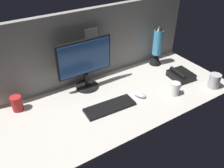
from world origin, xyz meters
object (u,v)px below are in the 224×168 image
(mug_steel, at_px, (214,81))
(lava_lamp, at_px, (157,49))
(keyboard, at_px, (110,107))
(mouse, at_px, (140,95))
(monitor, at_px, (85,62))
(mug_ceramic_white, at_px, (175,89))
(desk_phone, at_px, (181,75))
(mug_red_plastic, at_px, (17,103))

(mug_steel, height_order, lava_lamp, lava_lamp)
(lava_lamp, bearing_deg, keyboard, -155.37)
(mouse, height_order, mug_steel, mug_steel)
(monitor, distance_m, mug_ceramic_white, 0.72)
(monitor, height_order, mug_steel, monitor)
(mouse, distance_m, mug_ceramic_white, 0.27)
(mouse, distance_m, desk_phone, 0.45)
(monitor, xyz_separation_m, lava_lamp, (0.73, -0.00, -0.07))
(monitor, relative_size, mug_steel, 3.75)
(keyboard, bearing_deg, mouse, 1.94)
(keyboard, height_order, lava_lamp, lava_lamp)
(mug_ceramic_white, bearing_deg, lava_lamp, 66.06)
(mug_red_plastic, relative_size, lava_lamp, 0.30)
(mug_ceramic_white, xyz_separation_m, desk_phone, (0.21, 0.14, -0.02))
(mug_ceramic_white, xyz_separation_m, mug_steel, (0.34, -0.09, 0.01))
(lava_lamp, bearing_deg, mouse, -143.25)
(mug_red_plastic, height_order, desk_phone, mug_red_plastic)
(monitor, height_order, mug_ceramic_white, monitor)
(mug_steel, height_order, desk_phone, mug_steel)
(mug_steel, relative_size, lava_lamp, 0.32)
(monitor, xyz_separation_m, mug_red_plastic, (-0.54, 0.01, -0.17))
(mug_ceramic_white, bearing_deg, mug_steel, -15.80)
(monitor, relative_size, mouse, 4.58)
(keyboard, xyz_separation_m, mug_red_plastic, (-0.56, 0.33, 0.05))
(mouse, bearing_deg, keyboard, 156.61)
(mug_ceramic_white, bearing_deg, mug_red_plastic, 156.79)
(monitor, distance_m, mug_red_plastic, 0.57)
(mug_steel, xyz_separation_m, mug_red_plastic, (-1.40, 0.55, -0.00))
(keyboard, bearing_deg, mug_ceramic_white, -10.70)
(mug_ceramic_white, relative_size, mug_red_plastic, 0.96)
(mouse, height_order, mug_red_plastic, mug_red_plastic)
(monitor, distance_m, mouse, 0.48)
(mug_red_plastic, relative_size, desk_phone, 0.54)
(lava_lamp, relative_size, desk_phone, 1.81)
(keyboard, distance_m, mug_steel, 0.87)
(mouse, relative_size, lava_lamp, 0.26)
(lava_lamp, bearing_deg, mug_steel, -76.07)
(mug_ceramic_white, bearing_deg, monitor, 139.36)
(lava_lamp, bearing_deg, monitor, 179.93)
(monitor, height_order, mug_red_plastic, monitor)
(mug_steel, bearing_deg, mug_red_plastic, 158.50)
(desk_phone, bearing_deg, mug_steel, -61.91)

